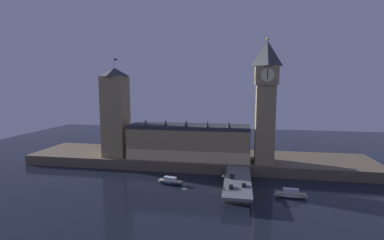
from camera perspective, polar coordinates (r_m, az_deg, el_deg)
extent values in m
plane|color=black|center=(149.79, -1.55, -13.03)|extent=(400.00, 400.00, 0.00)
cube|color=brown|center=(185.51, 0.84, -8.07)|extent=(220.00, 42.00, 6.15)
cube|color=#9E845B|center=(175.18, -0.65, -4.79)|extent=(75.17, 20.36, 18.71)
cube|color=beige|center=(166.69, -1.29, -7.52)|extent=(75.17, 0.20, 6.74)
cube|color=#2D3338|center=(173.33, -0.65, -1.38)|extent=(75.17, 18.73, 2.40)
cone|color=#2D3338|center=(170.99, -9.47, -0.49)|extent=(2.40, 2.40, 4.12)
cone|color=#2D3338|center=(167.29, -5.42, -0.59)|extent=(2.40, 2.40, 4.12)
cone|color=#2D3338|center=(164.46, -1.20, -0.69)|extent=(2.40, 2.40, 4.12)
cone|color=#2D3338|center=(162.55, 3.14, -0.79)|extent=(2.40, 2.40, 4.12)
cone|color=#2D3338|center=(161.60, 7.55, -0.88)|extent=(2.40, 2.40, 4.12)
cube|color=#9E845B|center=(166.95, 14.72, -0.89)|extent=(10.73, 10.73, 45.82)
cube|color=#9E845B|center=(165.57, 15.03, 8.80)|extent=(12.66, 12.66, 10.48)
cylinder|color=beige|center=(159.14, 15.24, 8.88)|extent=(7.26, 0.25, 7.26)
cylinder|color=beige|center=(171.99, 14.83, 8.73)|extent=(7.26, 0.25, 7.26)
cylinder|color=beige|center=(166.26, 17.27, 8.72)|extent=(0.25, 7.26, 7.26)
cylinder|color=beige|center=(165.12, 12.77, 8.88)|extent=(0.25, 7.26, 7.26)
cube|color=black|center=(158.98, 15.25, 9.08)|extent=(0.36, 0.10, 5.45)
pyramid|color=#2D3338|center=(166.47, 15.16, 13.06)|extent=(12.66, 12.66, 14.28)
sphere|color=gold|center=(167.53, 15.25, 15.76)|extent=(1.60, 1.60, 1.60)
cube|color=#9E845B|center=(185.31, -15.38, 0.68)|extent=(14.35, 14.35, 51.14)
pyramid|color=#2D3338|center=(184.48, -15.67, 9.44)|extent=(14.64, 14.64, 5.41)
cylinder|color=#99999E|center=(184.84, -15.73, 11.21)|extent=(0.24, 0.24, 6.00)
cube|color=navy|center=(184.55, -15.44, 11.88)|extent=(2.00, 0.08, 1.20)
cube|color=slate|center=(140.77, 9.34, -12.28)|extent=(12.91, 46.00, 1.40)
cube|color=brown|center=(128.88, 9.26, -15.50)|extent=(10.97, 3.20, 4.34)
cube|color=brown|center=(137.43, 9.30, -14.04)|extent=(10.97, 3.20, 4.34)
cube|color=brown|center=(146.06, 9.34, -12.75)|extent=(10.97, 3.20, 4.34)
cube|color=brown|center=(154.76, 9.37, -11.61)|extent=(10.97, 3.20, 4.34)
cube|color=black|center=(142.85, 8.20, -11.40)|extent=(1.96, 4.57, 0.95)
cube|color=black|center=(142.63, 8.21, -11.13)|extent=(1.61, 2.06, 0.45)
cylinder|color=black|center=(144.32, 7.84, -11.34)|extent=(0.22, 0.64, 0.64)
cylinder|color=black|center=(144.28, 8.59, -11.36)|extent=(0.22, 0.64, 0.64)
cylinder|color=black|center=(141.63, 7.80, -11.70)|extent=(0.22, 0.64, 0.64)
cylinder|color=black|center=(141.59, 8.57, -11.72)|extent=(0.22, 0.64, 0.64)
cube|color=black|center=(129.28, 8.01, -13.44)|extent=(1.75, 4.41, 0.79)
cube|color=black|center=(129.07, 8.01, -13.18)|extent=(1.44, 1.98, 0.45)
cylinder|color=black|center=(130.67, 7.65, -13.32)|extent=(0.22, 0.64, 0.64)
cylinder|color=black|center=(130.63, 8.40, -13.34)|extent=(0.22, 0.64, 0.64)
cylinder|color=black|center=(128.11, 7.60, -13.74)|extent=(0.22, 0.64, 0.64)
cylinder|color=black|center=(128.07, 8.37, -13.76)|extent=(0.22, 0.64, 0.64)
cube|color=black|center=(132.40, 10.58, -13.01)|extent=(1.82, 4.04, 0.68)
cube|color=black|center=(132.21, 10.58, -12.78)|extent=(1.49, 1.82, 0.45)
cylinder|color=black|center=(131.31, 10.97, -13.29)|extent=(0.22, 0.64, 0.64)
cylinder|color=black|center=(131.28, 10.20, -13.27)|extent=(0.22, 0.64, 0.64)
cylinder|color=black|center=(133.66, 10.95, -12.92)|extent=(0.22, 0.64, 0.64)
cylinder|color=black|center=(133.63, 10.19, -12.90)|extent=(0.22, 0.64, 0.64)
cylinder|color=black|center=(126.98, 6.65, -13.88)|extent=(0.28, 0.28, 0.81)
cylinder|color=#47384C|center=(126.72, 6.65, -13.57)|extent=(0.38, 0.38, 0.67)
sphere|color=tan|center=(126.56, 6.66, -13.38)|extent=(0.22, 0.22, 0.22)
cylinder|color=black|center=(148.16, 7.14, -10.81)|extent=(0.28, 0.28, 0.79)
cylinder|color=black|center=(147.94, 7.15, -10.54)|extent=(0.38, 0.38, 0.66)
sphere|color=tan|center=(147.80, 7.15, -10.38)|extent=(0.22, 0.22, 0.22)
cylinder|color=#2D3333|center=(126.78, 6.45, -13.99)|extent=(0.56, 0.56, 0.50)
cylinder|color=#2D3333|center=(125.75, 6.47, -12.73)|extent=(0.18, 0.18, 5.41)
sphere|color=#F9E5A3|center=(124.69, 6.49, -11.32)|extent=(0.60, 0.60, 0.60)
sphere|color=#F9E5A3|center=(124.83, 6.28, -11.47)|extent=(0.44, 0.44, 0.44)
sphere|color=#F9E5A3|center=(124.78, 6.70, -11.48)|extent=(0.44, 0.44, 0.44)
cylinder|color=#2D3333|center=(154.60, 7.11, -10.10)|extent=(0.56, 0.56, 0.50)
cylinder|color=#2D3333|center=(153.72, 7.13, -8.99)|extent=(0.18, 0.18, 5.71)
sphere|color=#F9E5A3|center=(152.82, 7.15, -7.77)|extent=(0.60, 0.60, 0.60)
sphere|color=#F9E5A3|center=(152.93, 6.98, -7.89)|extent=(0.44, 0.44, 0.44)
sphere|color=#F9E5A3|center=(152.89, 7.32, -7.90)|extent=(0.44, 0.44, 0.44)
ellipsoid|color=#1E2842|center=(150.03, -4.50, -12.63)|extent=(15.01, 7.14, 1.92)
cube|color=tan|center=(149.74, -4.51, -12.31)|extent=(13.14, 5.95, 0.24)
cube|color=silver|center=(149.39, -4.51, -11.92)|extent=(6.90, 3.92, 1.92)
ellipsoid|color=#B2A893|center=(140.40, 19.59, -14.37)|extent=(15.26, 3.97, 2.18)
cube|color=tan|center=(140.04, 19.61, -14.00)|extent=(13.42, 3.20, 0.24)
cube|color=silver|center=(139.62, 19.63, -13.53)|extent=(6.88, 2.41, 2.18)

